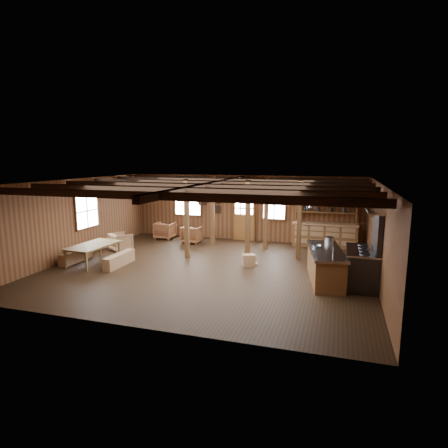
% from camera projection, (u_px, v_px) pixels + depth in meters
% --- Properties ---
extents(room, '(10.04, 9.04, 2.84)m').
position_uv_depth(room, '(210.00, 226.00, 11.84)').
color(room, black).
rests_on(room, ground).
extents(ceiling_joists, '(9.80, 8.82, 0.18)m').
position_uv_depth(ceiling_joists, '(211.00, 185.00, 11.79)').
color(ceiling_joists, black).
rests_on(ceiling_joists, ceiling).
extents(timber_posts, '(3.95, 2.35, 2.80)m').
position_uv_depth(timber_posts, '(242.00, 217.00, 13.65)').
color(timber_posts, '#472614').
rests_on(timber_posts, floor).
extents(back_door, '(1.02, 0.08, 2.15)m').
position_uv_depth(back_door, '(244.00, 220.00, 16.12)').
color(back_door, brown).
rests_on(back_door, floor).
extents(window_back_left, '(1.32, 0.06, 1.32)m').
position_uv_depth(window_back_left, '(188.00, 201.00, 16.76)').
color(window_back_left, white).
rests_on(window_back_left, wall_back).
extents(window_back_right, '(1.02, 0.06, 1.32)m').
position_uv_depth(window_back_right, '(274.00, 205.00, 15.62)').
color(window_back_right, white).
rests_on(window_back_right, wall_back).
extents(window_left, '(0.14, 1.24, 1.32)m').
position_uv_depth(window_left, '(87.00, 211.00, 13.73)').
color(window_left, white).
rests_on(window_left, wall_back).
extents(notice_boards, '(1.08, 0.03, 0.90)m').
position_uv_depth(notice_boards, '(211.00, 201.00, 16.43)').
color(notice_boards, beige).
rests_on(notice_boards, wall_back).
extents(back_counter, '(2.55, 0.60, 2.45)m').
position_uv_depth(back_counter, '(325.00, 232.00, 14.94)').
color(back_counter, brown).
rests_on(back_counter, floor).
extents(pendant_lamps, '(1.86, 2.36, 0.66)m').
position_uv_depth(pendant_lamps, '(159.00, 194.00, 13.29)').
color(pendant_lamps, '#2A2A2D').
rests_on(pendant_lamps, ceiling).
extents(pot_rack, '(0.43, 3.00, 0.43)m').
position_uv_depth(pot_rack, '(316.00, 199.00, 11.14)').
color(pot_rack, '#2A2A2D').
rests_on(pot_rack, ceiling).
extents(kitchen_island, '(1.28, 2.61, 1.20)m').
position_uv_depth(kitchen_island, '(325.00, 265.00, 10.76)').
color(kitchen_island, brown).
rests_on(kitchen_island, floor).
extents(step_stool, '(0.54, 0.47, 0.40)m').
position_uv_depth(step_stool, '(249.00, 260.00, 12.29)').
color(step_stool, brown).
rests_on(step_stool, floor).
extents(commercial_range, '(0.90, 1.75, 2.16)m').
position_uv_depth(commercial_range, '(364.00, 262.00, 10.34)').
color(commercial_range, '#2A2A2D').
rests_on(commercial_range, floor).
extents(dining_table, '(1.16, 1.92, 0.65)m').
position_uv_depth(dining_table, '(95.00, 254.00, 12.59)').
color(dining_table, olive).
rests_on(dining_table, floor).
extents(bench_wall, '(0.27, 1.44, 0.40)m').
position_uv_depth(bench_wall, '(76.00, 256.00, 12.83)').
color(bench_wall, brown).
rests_on(bench_wall, floor).
extents(bench_aisle, '(0.28, 1.49, 0.41)m').
position_uv_depth(bench_aisle, '(119.00, 260.00, 12.33)').
color(bench_aisle, brown).
rests_on(bench_aisle, floor).
extents(armchair_a, '(0.78, 0.81, 0.73)m').
position_uv_depth(armchair_a, '(165.00, 230.00, 16.48)').
color(armchair_a, brown).
rests_on(armchair_a, floor).
extents(armchair_b, '(0.77, 0.79, 0.72)m').
position_uv_depth(armchair_b, '(192.00, 234.00, 15.66)').
color(armchair_b, brown).
rests_on(armchair_b, floor).
extents(armchair_c, '(1.01, 1.02, 0.68)m').
position_uv_depth(armchair_c, '(120.00, 242.00, 14.38)').
color(armchair_c, '#916542').
rests_on(armchair_c, floor).
extents(counter_pot, '(0.27, 0.27, 0.16)m').
position_uv_depth(counter_pot, '(329.00, 240.00, 11.60)').
color(counter_pot, '#B8BABF').
rests_on(counter_pot, kitchen_island).
extents(bowl, '(0.31, 0.31, 0.07)m').
position_uv_depth(bowl, '(316.00, 246.00, 10.94)').
color(bowl, silver).
rests_on(bowl, kitchen_island).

